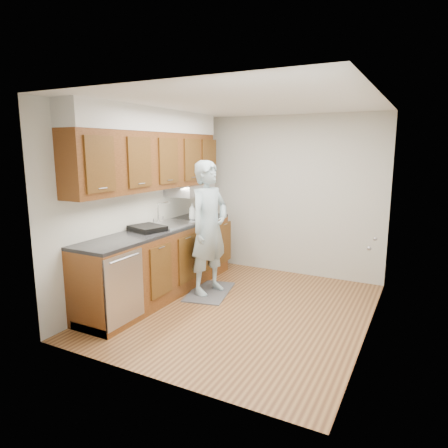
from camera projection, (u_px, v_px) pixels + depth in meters
name	position (u px, v px, depth m)	size (l,w,h in m)	color
floor	(241.00, 309.00, 5.02)	(3.50, 3.50, 0.00)	#9D6C3B
ceiling	(243.00, 103.00, 4.55)	(3.50, 3.50, 0.00)	white
wall_left	(143.00, 203.00, 5.47)	(0.02, 3.50, 2.50)	beige
wall_right	(374.00, 222.00, 4.11)	(0.02, 3.50, 2.50)	beige
wall_back	(289.00, 196.00, 6.31)	(3.00, 0.02, 2.50)	beige
counter	(162.00, 260.00, 5.47)	(0.64, 2.80, 1.30)	brown
upper_cabinets	(153.00, 152.00, 5.30)	(0.47, 2.80, 1.21)	brown
closet_door	(375.00, 237.00, 4.42)	(0.02, 1.22, 2.05)	white
floor_mat	(210.00, 292.00, 5.60)	(0.53, 0.89, 0.02)	#605F62
person	(209.00, 219.00, 5.41)	(0.73, 0.49, 2.06)	#9EB8C1
soap_bottle_a	(192.00, 211.00, 5.95)	(0.10, 0.10, 0.25)	white
soap_bottle_b	(197.00, 213.00, 6.04)	(0.08, 0.08, 0.18)	white
soap_bottle_c	(197.00, 213.00, 6.03)	(0.14, 0.14, 0.18)	white
steel_can	(195.00, 215.00, 6.03)	(0.06, 0.06, 0.11)	#A5A5AA
dish_rack	(147.00, 228.00, 5.17)	(0.42, 0.36, 0.07)	black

